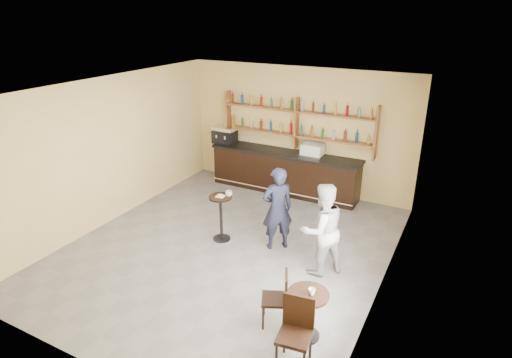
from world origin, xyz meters
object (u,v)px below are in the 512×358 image
at_px(pedestal_table, 221,218).
at_px(espresso_machine, 225,135).
at_px(pastry_case, 312,150).
at_px(bar_counter, 284,172).
at_px(chair_west, 274,299).
at_px(man_main, 277,209).
at_px(patron_second, 322,229).
at_px(cafe_table, 307,315).
at_px(chair_south, 294,336).

bearing_deg(pedestal_table, espresso_machine, 119.92).
bearing_deg(pastry_case, espresso_machine, -171.56).
xyz_separation_m(bar_counter, chair_west, (1.95, -4.72, -0.10)).
distance_m(pedestal_table, man_main, 1.23).
xyz_separation_m(pastry_case, patron_second, (1.36, -3.09, -0.37)).
height_order(bar_counter, cafe_table, bar_counter).
relative_size(espresso_machine, man_main, 0.36).
distance_m(pastry_case, cafe_table, 5.16).
bearing_deg(man_main, cafe_table, 82.39).
distance_m(pastry_case, chair_south, 5.72).
relative_size(pastry_case, pedestal_table, 0.54).
relative_size(cafe_table, chair_south, 0.76).
relative_size(bar_counter, pedestal_table, 4.05).
distance_m(espresso_machine, pastry_case, 2.54).
relative_size(pedestal_table, chair_west, 1.11).
bearing_deg(espresso_machine, bar_counter, -7.52).
distance_m(man_main, chair_south, 3.12).
relative_size(pedestal_table, cafe_table, 1.29).
height_order(bar_counter, chair_west, bar_counter).
bearing_deg(man_main, chair_west, 71.56).
bearing_deg(cafe_table, chair_south, -85.24).
height_order(chair_west, chair_south, chair_south).
xyz_separation_m(pedestal_table, chair_west, (2.07, -1.80, -0.05)).
distance_m(espresso_machine, chair_west, 6.09).
bearing_deg(pastry_case, bar_counter, -171.56).
distance_m(espresso_machine, chair_south, 6.96).
xyz_separation_m(pastry_case, pedestal_table, (-0.86, -2.92, -0.75)).
bearing_deg(chair_west, bar_counter, 178.26).
bearing_deg(cafe_table, chair_west, 174.81).
distance_m(espresso_machine, cafe_table, 6.49).
distance_m(bar_counter, chair_south, 5.95).
height_order(pedestal_table, patron_second, patron_second).
bearing_deg(espresso_machine, cafe_table, -55.51).
height_order(pastry_case, pedestal_table, pastry_case).
bearing_deg(patron_second, cafe_table, 54.20).
distance_m(pedestal_table, patron_second, 2.25).
bearing_deg(espresso_machine, patron_second, -45.92).
bearing_deg(espresso_machine, man_main, -50.83).
xyz_separation_m(pedestal_table, man_main, (1.15, 0.25, 0.37)).
height_order(espresso_machine, patron_second, patron_second).
xyz_separation_m(pastry_case, chair_south, (1.81, -5.37, -0.74)).
relative_size(espresso_machine, patron_second, 0.36).
bearing_deg(pedestal_table, pastry_case, 73.70).
distance_m(cafe_table, patron_second, 1.80).
height_order(pedestal_table, chair_west, pedestal_table).
bearing_deg(bar_counter, chair_west, -67.57).
distance_m(bar_counter, pedestal_table, 2.93).
bearing_deg(bar_counter, cafe_table, -62.36).
bearing_deg(pastry_case, man_main, -75.25).
bearing_deg(chair_west, man_main, 179.88).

